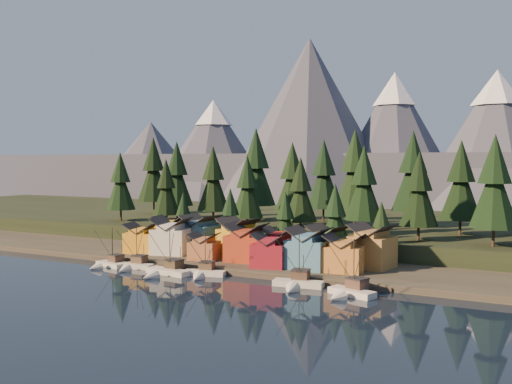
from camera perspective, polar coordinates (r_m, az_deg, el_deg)
The scene contains 45 objects.
ground at distance 122.52m, azimuth -7.11°, elevation -9.40°, with size 500.00×500.00×0.00m, color black.
shore_strip at distance 156.36m, azimuth 1.27°, elevation -6.34°, with size 400.00×50.00×1.50m, color #342F26.
hillside at distance 201.69m, azimuth 7.55°, elevation -3.55°, with size 420.00×100.00×6.00m, color black.
dock at distance 136.04m, azimuth -3.14°, elevation -7.90°, with size 80.00×4.00×1.00m, color #483F33.
mountain_ridge at distance 320.24m, azimuth 14.41°, elevation 3.01°, with size 560.00×190.00×90.00m.
boat_0 at distance 147.54m, azimuth -14.63°, elevation -6.48°, with size 9.39×9.90×10.95m.
boat_1 at distance 143.79m, azimuth -12.21°, elevation -6.68°, with size 9.69×10.44×11.28m.
boat_2 at distance 134.76m, azimuth -9.18°, elevation -7.29°, with size 11.83×12.65×12.25m.
boat_3 at distance 132.43m, azimuth -5.33°, elevation -7.51°, with size 10.39×10.91×11.20m.
boat_5 at distance 120.77m, azimuth 4.10°, elevation -8.44°, with size 11.26×12.00×12.37m.
boat_6 at distance 114.26m, azimuth 9.25°, elevation -9.07°, with size 10.34×10.97×12.47m.
house_front_0 at distance 158.68m, azimuth -11.37°, elevation -4.45°, with size 9.58×9.26×8.01m.
house_front_1 at distance 155.13m, azimuth -8.45°, elevation -4.27°, with size 11.06×10.78×9.67m.
house_front_2 at distance 145.46m, azimuth -5.21°, elevation -5.37°, with size 7.97×8.02×6.69m.
house_front_3 at distance 142.41m, azimuth -0.97°, elevation -4.97°, with size 9.87×9.47×9.39m.
house_front_4 at distance 135.32m, azimuth 1.38°, elevation -5.71°, with size 9.42×9.90×8.02m.
house_front_5 at distance 133.04m, azimuth 5.28°, elevation -5.52°, with size 9.43×8.63×9.58m.
house_front_6 at distance 130.81m, azimuth 8.79°, elevation -5.96°, with size 8.98×8.55×8.43m.
house_back_0 at distance 164.17m, azimuth -8.56°, elevation -3.94°, with size 10.05×9.79×9.25m.
house_back_1 at distance 159.08m, azimuth -5.59°, elevation -4.01°, with size 9.49×9.59×9.94m.
house_back_2 at distance 150.50m, azimuth -1.76°, elevation -4.42°, with size 10.91×10.32×9.92m.
house_back_3 at distance 146.12m, azimuth 2.28°, elevation -5.03°, with size 8.48×7.68×8.07m.
house_back_4 at distance 140.89m, azimuth 7.18°, elevation -5.11°, with size 9.85×9.58×9.26m.
house_back_5 at distance 136.60m, azimuth 11.53°, elevation -5.20°, with size 10.69×10.78×10.21m.
tree_hill_0 at distance 198.89m, azimuth -13.40°, elevation 0.87°, with size 10.07×10.07×23.47m.
tree_hill_1 at distance 204.03m, azimuth -7.91°, elevation 1.59°, with size 11.78×11.78×27.44m.
tree_hill_2 at distance 182.11m, azimuth -8.97°, elevation 0.31°, with size 9.09×9.09×21.17m.
tree_hill_3 at distance 186.35m, azimuth -4.31°, elevation 1.12°, with size 10.93×10.93×25.45m.
tree_hill_4 at distance 195.37m, azimuth 0.00°, elevation 2.24°, with size 13.62×13.62×31.72m.
tree_hill_5 at distance 168.78m, azimuth -0.89°, elevation 0.32°, with size 9.55×9.55×22.25m.
tree_hill_6 at distance 178.65m, azimuth 3.66°, elevation 1.20°, with size 11.32×11.32×26.37m.
tree_hill_7 at distance 159.22m, azimuth 4.48°, elevation 0.00°, with size 9.27×9.27×21.59m.
tree_hill_8 at distance 178.80m, azimuth 9.86°, elevation 1.86°, with size 13.04×13.04×30.38m.
tree_hill_9 at distance 160.31m, azimuth 10.74°, elevation 0.61°, with size 10.65×10.65×24.81m.
tree_hill_10 at distance 182.47m, azimuth 15.42°, elevation 1.74°, with size 12.84×12.84×29.90m.
tree_hill_11 at distance 151.64m, azimuth 15.99°, elevation 0.02°, with size 9.88×9.88×23.01m.
tree_hill_12 at distance 166.01m, azimuth 19.81°, elevation 0.85°, with size 11.29×11.29×26.31m.
tree_hill_13 at distance 147.04m, azimuth 22.74°, elevation 0.65°, with size 11.59×11.59×27.00m.
tree_hill_15 at distance 192.86m, azimuth 6.78°, elevation 1.55°, with size 11.89×11.89×27.70m.
tree_hill_16 at distance 222.73m, azimuth -10.21°, elevation 2.00°, with size 12.68×12.68×29.55m.
tree_shore_0 at distance 169.21m, azimuth -7.28°, elevation -2.43°, with size 6.77×6.77×15.77m.
tree_shore_1 at distance 160.60m, azimuth -2.58°, elevation -2.40°, with size 7.47×7.47×17.39m.
tree_shore_2 at distance 152.89m, azimuth 2.96°, elevation -2.78°, with size 7.26×7.26×16.90m.
tree_shore_3 at distance 147.55m, azimuth 7.92°, elevation -2.52°, with size 8.29×8.29×19.30m.
tree_shore_4 at distance 144.27m, azimuth 12.42°, elevation -3.61°, with size 6.49×6.49×15.12m.
Camera 1 is at (67.86, -98.44, 26.76)m, focal length 40.00 mm.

